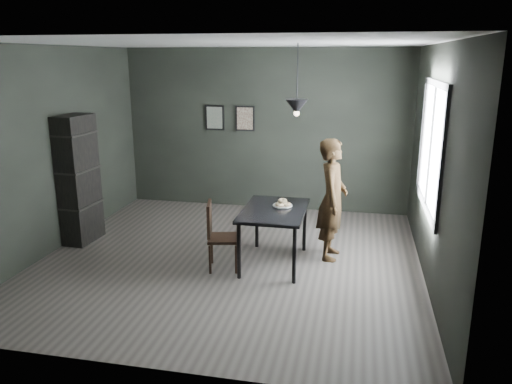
% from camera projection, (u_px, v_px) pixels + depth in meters
% --- Properties ---
extents(ground, '(5.00, 5.00, 0.00)m').
position_uv_depth(ground, '(230.00, 259.00, 6.72)').
color(ground, '#383330').
rests_on(ground, ground).
extents(back_wall, '(5.00, 0.10, 2.80)m').
position_uv_depth(back_wall, '(265.00, 130.00, 8.72)').
color(back_wall, black).
rests_on(back_wall, ground).
extents(ceiling, '(5.00, 5.00, 0.02)m').
position_uv_depth(ceiling, '(227.00, 43.00, 5.99)').
color(ceiling, silver).
rests_on(ceiling, ground).
extents(window_assembly, '(0.04, 1.96, 1.56)m').
position_uv_depth(window_assembly, '(431.00, 146.00, 6.00)').
color(window_assembly, white).
rests_on(window_assembly, ground).
extents(cafe_table, '(0.80, 1.20, 0.75)m').
position_uv_depth(cafe_table, '(274.00, 215.00, 6.43)').
color(cafe_table, black).
rests_on(cafe_table, ground).
extents(white_plate, '(0.23, 0.23, 0.01)m').
position_uv_depth(white_plate, '(283.00, 206.00, 6.52)').
color(white_plate, silver).
rests_on(white_plate, cafe_table).
extents(donut_pile, '(0.20, 0.21, 0.09)m').
position_uv_depth(donut_pile, '(283.00, 203.00, 6.51)').
color(donut_pile, beige).
rests_on(donut_pile, white_plate).
extents(woman, '(0.42, 0.61, 1.63)m').
position_uv_depth(woman, '(332.00, 199.00, 6.61)').
color(woman, black).
rests_on(woman, ground).
extents(wood_chair, '(0.46, 0.46, 0.88)m').
position_uv_depth(wood_chair, '(217.00, 231.00, 6.32)').
color(wood_chair, black).
rests_on(wood_chair, ground).
extents(shelf_unit, '(0.38, 0.64, 1.86)m').
position_uv_depth(shelf_unit, '(78.00, 180.00, 7.19)').
color(shelf_unit, black).
rests_on(shelf_unit, ground).
extents(pendant_lamp, '(0.28, 0.28, 0.86)m').
position_uv_depth(pendant_lamp, '(297.00, 107.00, 6.11)').
color(pendant_lamp, black).
rests_on(pendant_lamp, ground).
extents(framed_print_left, '(0.34, 0.04, 0.44)m').
position_uv_depth(framed_print_left, '(215.00, 118.00, 8.81)').
color(framed_print_left, black).
rests_on(framed_print_left, ground).
extents(framed_print_right, '(0.34, 0.04, 0.44)m').
position_uv_depth(framed_print_right, '(245.00, 118.00, 8.70)').
color(framed_print_right, black).
rests_on(framed_print_right, ground).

